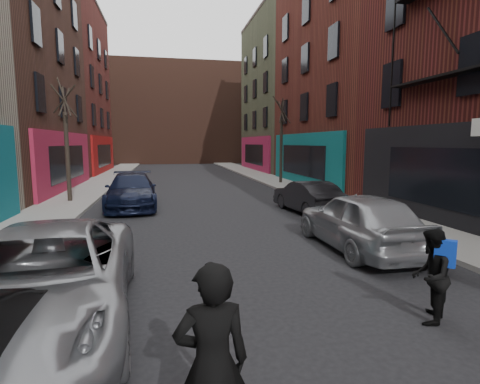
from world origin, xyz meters
name	(u,v)px	position (x,y,z in m)	size (l,w,h in m)	color
sidewalk_left	(107,179)	(-6.25, 30.00, 0.07)	(2.50, 84.00, 0.13)	gray
sidewalk_right	(260,176)	(6.25, 30.00, 0.07)	(2.50, 84.00, 0.13)	gray
buildings_right	(471,40)	(13.50, 16.00, 8.00)	(12.00, 56.00, 16.00)	#43241C
building_far	(175,115)	(0.00, 56.00, 7.00)	(40.00, 10.00, 14.00)	#47281E
tree_left_far	(66,132)	(-6.20, 18.00, 3.38)	(2.00, 2.00, 6.50)	black
tree_right_far	(281,133)	(6.20, 24.00, 3.53)	(2.00, 2.00, 6.80)	black
parked_left_far	(43,280)	(-3.59, 5.06, 0.78)	(2.59, 5.62, 1.56)	#919399
parked_left_end	(131,191)	(-3.20, 16.16, 0.76)	(2.12, 5.21, 1.51)	black
parked_right_far	(359,220)	(3.36, 8.10, 0.80)	(1.89, 4.69, 1.60)	#9C9FA4
parked_right_end	(307,197)	(4.03, 13.52, 0.66)	(1.40, 4.02, 1.32)	black
skateboarder	(212,365)	(-1.37, 2.02, 1.00)	(0.66, 0.43, 1.80)	black
pedestrian	(431,275)	(2.38, 4.09, 0.77)	(0.93, 0.93, 1.52)	black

